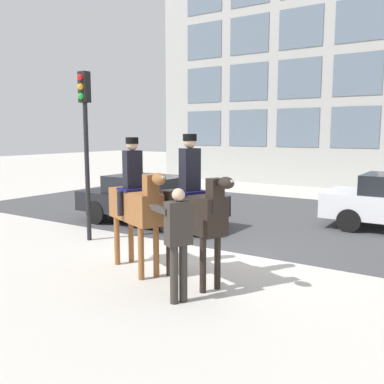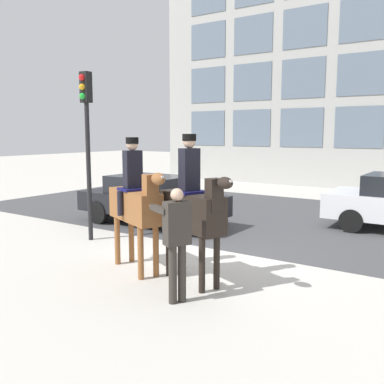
# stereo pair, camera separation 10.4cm
# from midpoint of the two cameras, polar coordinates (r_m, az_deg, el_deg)

# --- Properties ---
(ground_plane) EXTENTS (80.00, 80.00, 0.00)m
(ground_plane) POSITION_cam_midpoint_polar(r_m,az_deg,el_deg) (9.35, 2.81, -8.49)
(ground_plane) COLOR beige
(road_surface) EXTENTS (21.44, 8.50, 0.01)m
(road_surface) POSITION_cam_midpoint_polar(r_m,az_deg,el_deg) (13.52, 13.31, -3.54)
(road_surface) COLOR #444447
(road_surface) RESTS_ON ground_plane
(mounted_horse_lead) EXTENTS (1.85, 1.04, 2.55)m
(mounted_horse_lead) POSITION_cam_midpoint_polar(r_m,az_deg,el_deg) (8.14, -7.13, -1.34)
(mounted_horse_lead) COLOR brown
(mounted_horse_lead) RESTS_ON ground_plane
(mounted_horse_companion) EXTENTS (1.79, 0.95, 2.62)m
(mounted_horse_companion) POSITION_cam_midpoint_polar(r_m,az_deg,el_deg) (7.42, 0.50, -2.09)
(mounted_horse_companion) COLOR black
(mounted_horse_companion) RESTS_ON ground_plane
(pedestrian_bystander) EXTENTS (0.91, 0.46, 1.80)m
(pedestrian_bystander) POSITION_cam_midpoint_polar(r_m,az_deg,el_deg) (6.61, -1.65, -5.86)
(pedestrian_bystander) COLOR #332D28
(pedestrian_bystander) RESTS_ON ground_plane
(street_car_near_lane) EXTENTS (4.35, 1.80, 1.41)m
(street_car_near_lane) POSITION_cam_midpoint_polar(r_m,az_deg,el_deg) (12.38, -5.24, -0.91)
(street_car_near_lane) COLOR black
(street_car_near_lane) RESTS_ON ground_plane
(traffic_light) EXTENTS (0.24, 0.29, 4.07)m
(traffic_light) POSITION_cam_midpoint_polar(r_m,az_deg,el_deg) (10.65, -13.57, 8.15)
(traffic_light) COLOR black
(traffic_light) RESTS_ON ground_plane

